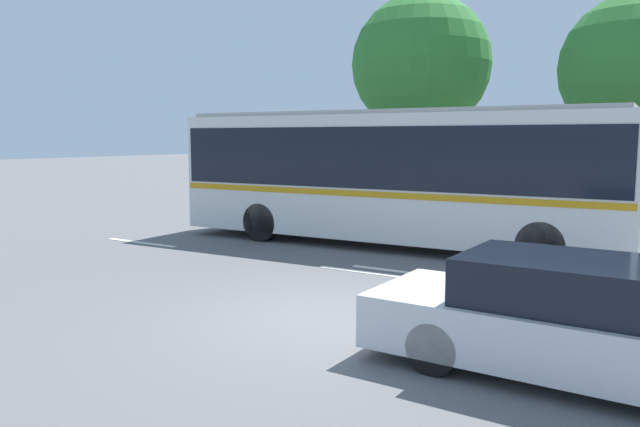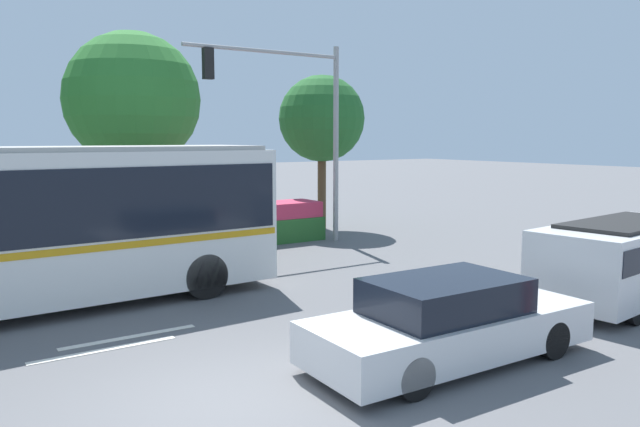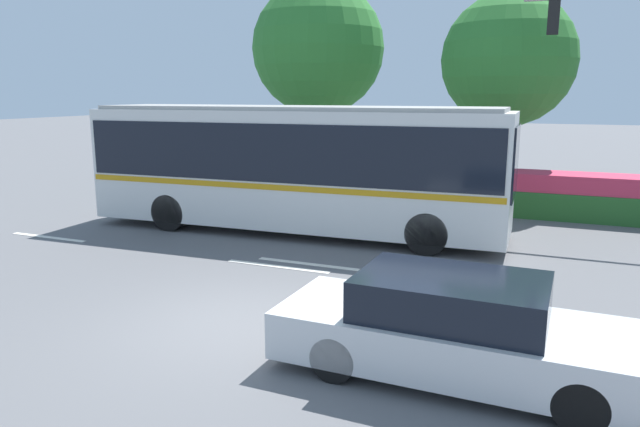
% 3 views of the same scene
% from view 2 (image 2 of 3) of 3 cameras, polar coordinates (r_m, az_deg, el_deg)
% --- Properties ---
extents(ground_plane, '(140.00, 140.00, 0.00)m').
position_cam_2_polar(ground_plane, '(8.61, -8.42, -17.13)').
color(ground_plane, '#5B5B5E').
extents(city_bus, '(11.21, 2.93, 3.34)m').
position_cam_2_polar(city_bus, '(13.53, -27.40, -0.61)').
color(city_bus, silver).
rests_on(city_bus, ground).
extents(sedan_foreground, '(4.82, 1.90, 1.35)m').
position_cam_2_polar(sedan_foreground, '(9.99, 11.87, -9.87)').
color(sedan_foreground, silver).
rests_on(sedan_foreground, ground).
extents(suv_left_lane, '(5.08, 2.49, 1.76)m').
position_cam_2_polar(suv_left_lane, '(14.67, 26.48, -3.47)').
color(suv_left_lane, silver).
rests_on(suv_left_lane, ground).
extents(traffic_light_pole, '(5.47, 0.24, 6.53)m').
position_cam_2_polar(traffic_light_pole, '(20.13, -1.80, 9.36)').
color(traffic_light_pole, gray).
rests_on(traffic_light_pole, ground).
extents(flowering_hedge, '(7.88, 1.43, 1.33)m').
position_cam_2_polar(flowering_hedge, '(19.95, -10.06, -1.31)').
color(flowering_hedge, '#286028').
rests_on(flowering_hedge, ground).
extents(street_tree_centre, '(4.33, 4.33, 6.90)m').
position_cam_2_polar(street_tree_centre, '(20.90, -17.01, 10.03)').
color(street_tree_centre, brown).
rests_on(street_tree_centre, ground).
extents(street_tree_right, '(3.29, 3.29, 5.89)m').
position_cam_2_polar(street_tree_right, '(23.67, 0.17, 8.76)').
color(street_tree_right, brown).
rests_on(street_tree_right, ground).
extents(lane_stripe_near, '(2.40, 0.16, 0.01)m').
position_cam_2_polar(lane_stripe_near, '(11.59, -17.28, -10.91)').
color(lane_stripe_near, silver).
rests_on(lane_stripe_near, ground).
extents(lane_stripe_far, '(2.40, 0.16, 0.01)m').
position_cam_2_polar(lane_stripe_far, '(11.06, -19.39, -11.86)').
color(lane_stripe_far, silver).
rests_on(lane_stripe_far, ground).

